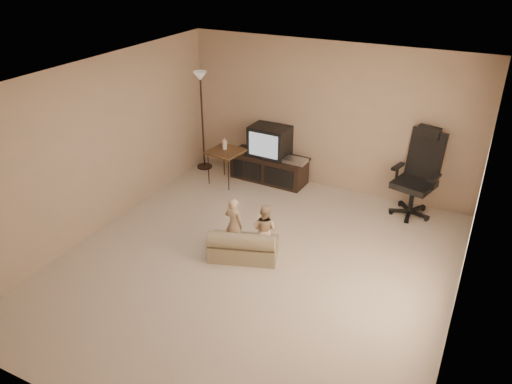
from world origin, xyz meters
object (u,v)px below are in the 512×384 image
child_sofa (243,247)px  toddler_left (234,224)px  side_table (226,151)px  toddler_right (264,229)px  office_chair (416,184)px  floor_lamp (201,99)px  tv_stand (270,159)px

child_sofa → toddler_left: 0.35m
side_table → child_sofa: side_table is taller
toddler_right → office_chair: bearing=-126.0°
office_chair → floor_lamp: floor_lamp is taller
tv_stand → toddler_right: bearing=-63.8°
office_chair → toddler_right: office_chair is taller
tv_stand → office_chair: size_ratio=1.02×
tv_stand → toddler_right: size_ratio=1.94×
tv_stand → side_table: tv_stand is taller
child_sofa → toddler_right: size_ratio=1.39×
office_chair → tv_stand: bearing=-166.1°
tv_stand → toddler_left: 2.28m
tv_stand → child_sofa: 2.51m
tv_stand → child_sofa: tv_stand is taller
floor_lamp → child_sofa: 3.33m
tv_stand → toddler_right: 2.31m
office_chair → floor_lamp: size_ratio=0.76×
tv_stand → child_sofa: (0.73, -2.38, -0.24)m
toddler_right → floor_lamp: bearing=-40.1°
toddler_right → tv_stand: bearing=-64.1°
tv_stand → side_table: (-0.65, -0.43, 0.17)m
tv_stand → office_chair: 2.55m
tv_stand → side_table: bearing=-144.1°
office_chair → floor_lamp: 3.98m
child_sofa → toddler_right: toddler_right is taller
tv_stand → toddler_right: tv_stand is taller
child_sofa → floor_lamp: bearing=113.0°
side_table → child_sofa: size_ratio=0.81×
child_sofa → office_chair: bearing=33.4°
office_chair → child_sofa: bearing=-112.8°
floor_lamp → toddler_right: floor_lamp is taller
child_sofa → side_table: bearing=106.6°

